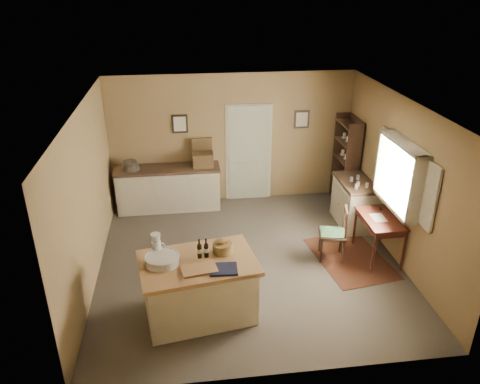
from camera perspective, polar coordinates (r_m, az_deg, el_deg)
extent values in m
plane|color=brown|center=(8.06, 1.09, -8.42)|extent=(5.00, 5.00, 0.00)
cube|color=olive|center=(9.71, -0.99, 6.48)|extent=(5.00, 0.10, 2.70)
cube|color=olive|center=(5.28, 5.21, -11.08)|extent=(5.00, 0.10, 2.70)
cube|color=olive|center=(7.48, -18.12, -0.73)|extent=(0.10, 5.00, 2.70)
cube|color=olive|center=(8.13, 18.89, 1.24)|extent=(0.10, 5.00, 2.70)
plane|color=silver|center=(6.94, 1.27, 10.47)|extent=(5.00, 5.00, 0.00)
cube|color=#A8A992|center=(9.82, 1.08, 4.87)|extent=(0.97, 0.06, 2.11)
cube|color=black|center=(9.52, -7.35, 8.24)|extent=(0.32, 0.02, 0.38)
cube|color=beige|center=(9.51, -7.35, 8.22)|extent=(0.24, 0.01, 0.30)
cube|color=black|center=(9.84, 7.53, 8.77)|extent=(0.32, 0.02, 0.38)
cube|color=beige|center=(9.82, 7.55, 8.75)|extent=(0.24, 0.01, 0.30)
cube|color=beige|center=(8.05, 18.35, -1.52)|extent=(0.25, 1.32, 0.06)
cube|color=beige|center=(7.65, 19.42, 5.59)|extent=(0.25, 1.32, 0.06)
cube|color=white|center=(7.89, 19.66, 1.98)|extent=(0.01, 1.20, 1.00)
cube|color=beige|center=(7.22, 22.16, -0.60)|extent=(0.04, 0.35, 1.00)
cube|color=beige|center=(8.56, 17.12, 4.13)|extent=(0.04, 0.35, 1.00)
cube|color=beige|center=(6.73, -5.01, -11.82)|extent=(1.60, 1.14, 0.85)
cube|color=#AC7F47|center=(6.46, -5.16, -8.59)|extent=(1.72, 1.27, 0.06)
cylinder|color=white|center=(6.43, -9.47, -8.16)|extent=(0.46, 0.46, 0.11)
cube|color=#AC7F47|center=(6.27, -5.02, -9.25)|extent=(0.50, 0.39, 0.03)
cube|color=black|center=(6.24, -2.03, -9.37)|extent=(0.38, 0.31, 0.02)
cylinder|color=olive|center=(6.58, -2.15, -6.80)|extent=(0.28, 0.28, 0.14)
cylinder|color=black|center=(6.44, -4.97, -6.87)|extent=(0.06, 0.06, 0.29)
cylinder|color=black|center=(6.45, -4.15, -6.81)|extent=(0.06, 0.06, 0.29)
cube|color=beige|center=(9.72, -8.68, 0.34)|extent=(2.06, 0.57, 0.85)
cube|color=#332319|center=(9.55, -8.85, 2.80)|extent=(2.10, 0.60, 0.05)
cube|color=#4D361E|center=(9.49, -4.55, 3.95)|extent=(0.41, 0.31, 0.28)
cylinder|color=#59544F|center=(9.56, -13.23, 3.18)|extent=(0.35, 0.35, 0.18)
cube|color=#4D2315|center=(8.35, 13.31, -7.85)|extent=(1.32, 1.74, 0.01)
cube|color=#3D1811|center=(8.15, 16.80, -3.10)|extent=(0.58, 0.95, 0.03)
cube|color=#3D1811|center=(8.18, 16.74, -3.54)|extent=(0.52, 0.89, 0.10)
cube|color=silver|center=(8.12, 16.49, -3.02)|extent=(0.22, 0.30, 0.01)
cylinder|color=black|center=(8.38, 16.77, -1.97)|extent=(0.05, 0.05, 0.05)
cylinder|color=#3D1811|center=(7.90, 15.99, -7.22)|extent=(0.04, 0.04, 0.72)
cylinder|color=#3D1811|center=(8.10, 19.29, -6.84)|extent=(0.04, 0.04, 0.72)
cylinder|color=#3D1811|center=(8.59, 13.82, -4.16)|extent=(0.04, 0.04, 0.72)
cylinder|color=#3D1811|center=(8.77, 16.91, -3.89)|extent=(0.04, 0.04, 0.72)
cube|color=beige|center=(9.27, 13.72, -1.41)|extent=(0.57, 1.04, 0.85)
cube|color=#332319|center=(9.08, 14.01, 1.13)|extent=(0.60, 1.08, 0.05)
cylinder|color=silver|center=(8.91, 14.22, 1.12)|extent=(0.25, 0.25, 0.09)
cube|color=black|center=(9.56, 13.56, 2.77)|extent=(0.32, 0.04, 1.86)
cube|color=black|center=(10.26, 12.07, 4.46)|extent=(0.32, 0.04, 1.86)
cube|color=black|center=(9.96, 13.59, 3.67)|extent=(0.02, 0.84, 1.86)
cube|color=black|center=(10.25, 12.32, -0.95)|extent=(0.32, 0.80, 0.03)
cube|color=black|center=(10.06, 12.56, 1.43)|extent=(0.32, 0.80, 0.03)
cube|color=black|center=(9.89, 12.81, 3.89)|extent=(0.32, 0.80, 0.03)
cube|color=black|center=(9.76, 13.02, 5.93)|extent=(0.32, 0.80, 0.03)
cube|color=black|center=(9.65, 13.23, 8.01)|extent=(0.32, 0.80, 0.03)
cylinder|color=white|center=(9.87, 12.85, 4.22)|extent=(0.12, 0.12, 0.11)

